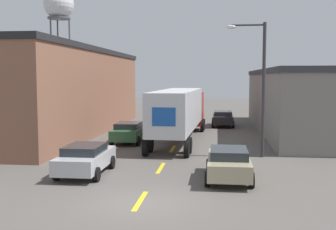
{
  "coord_description": "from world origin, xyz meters",
  "views": [
    {
      "loc": [
        2.9,
        -15.24,
        4.73
      ],
      "look_at": [
        0.1,
        8.63,
        2.56
      ],
      "focal_mm": 45.0,
      "sensor_mm": 36.0,
      "label": 1
    }
  ],
  "objects_px": {
    "parked_car_right_far": "(223,118)",
    "water_tower": "(59,6)",
    "parked_car_right_near": "(229,163)",
    "street_lamp": "(259,80)",
    "parked_car_left_far": "(129,132)",
    "semi_truck": "(180,110)",
    "parked_car_left_near": "(86,158)"
  },
  "relations": [
    {
      "from": "water_tower",
      "to": "parked_car_right_far",
      "type": "bearing_deg",
      "value": -48.73
    },
    {
      "from": "parked_car_right_far",
      "to": "parked_car_left_near",
      "type": "bearing_deg",
      "value": -108.07
    },
    {
      "from": "parked_car_left_far",
      "to": "street_lamp",
      "type": "relative_size",
      "value": 0.57
    },
    {
      "from": "semi_truck",
      "to": "parked_car_right_far",
      "type": "relative_size",
      "value": 3.38
    },
    {
      "from": "parked_car_right_near",
      "to": "parked_car_right_far",
      "type": "bearing_deg",
      "value": 90.0
    },
    {
      "from": "semi_truck",
      "to": "parked_car_right_near",
      "type": "distance_m",
      "value": 12.38
    },
    {
      "from": "semi_truck",
      "to": "parked_car_right_far",
      "type": "bearing_deg",
      "value": 73.45
    },
    {
      "from": "water_tower",
      "to": "street_lamp",
      "type": "height_order",
      "value": "water_tower"
    },
    {
      "from": "parked_car_right_near",
      "to": "water_tower",
      "type": "height_order",
      "value": "water_tower"
    },
    {
      "from": "parked_car_right_near",
      "to": "parked_car_right_far",
      "type": "xyz_separation_m",
      "value": [
        0.0,
        21.44,
        0.0
      ]
    },
    {
      "from": "semi_truck",
      "to": "parked_car_left_far",
      "type": "xyz_separation_m",
      "value": [
        -3.62,
        -1.44,
        -1.53
      ]
    },
    {
      "from": "water_tower",
      "to": "parked_car_left_far",
      "type": "bearing_deg",
      "value": -63.45
    },
    {
      "from": "parked_car_right_far",
      "to": "street_lamp",
      "type": "relative_size",
      "value": 0.57
    },
    {
      "from": "parked_car_right_near",
      "to": "parked_car_left_near",
      "type": "xyz_separation_m",
      "value": [
        -6.9,
        0.28,
        0.0
      ]
    },
    {
      "from": "semi_truck",
      "to": "water_tower",
      "type": "bearing_deg",
      "value": 123.36
    },
    {
      "from": "parked_car_right_near",
      "to": "street_lamp",
      "type": "bearing_deg",
      "value": 72.11
    },
    {
      "from": "parked_car_right_far",
      "to": "parked_car_left_far",
      "type": "distance_m",
      "value": 13.01
    },
    {
      "from": "parked_car_right_near",
      "to": "water_tower",
      "type": "bearing_deg",
      "value": 117.97
    },
    {
      "from": "parked_car_left_near",
      "to": "semi_truck",
      "type": "bearing_deg",
      "value": 72.6
    },
    {
      "from": "semi_truck",
      "to": "water_tower",
      "type": "relative_size",
      "value": 0.74
    },
    {
      "from": "semi_truck",
      "to": "street_lamp",
      "type": "bearing_deg",
      "value": -47.14
    },
    {
      "from": "parked_car_right_far",
      "to": "water_tower",
      "type": "xyz_separation_m",
      "value": [
        -28.84,
        32.86,
        16.63
      ]
    },
    {
      "from": "water_tower",
      "to": "street_lamp",
      "type": "bearing_deg",
      "value": -57.65
    },
    {
      "from": "parked_car_right_far",
      "to": "parked_car_left_near",
      "type": "xyz_separation_m",
      "value": [
        -6.9,
        -21.16,
        0.0
      ]
    },
    {
      "from": "parked_car_left_near",
      "to": "parked_car_right_near",
      "type": "bearing_deg",
      "value": -2.31
    },
    {
      "from": "parked_car_left_far",
      "to": "semi_truck",
      "type": "bearing_deg",
      "value": 21.62
    },
    {
      "from": "parked_car_right_far",
      "to": "water_tower",
      "type": "distance_m",
      "value": 46.78
    },
    {
      "from": "water_tower",
      "to": "street_lamp",
      "type": "xyz_separation_m",
      "value": [
        30.72,
        -48.48,
        -12.86
      ]
    },
    {
      "from": "semi_truck",
      "to": "parked_car_left_far",
      "type": "relative_size",
      "value": 3.38
    },
    {
      "from": "semi_truck",
      "to": "parked_car_right_far",
      "type": "xyz_separation_m",
      "value": [
        3.28,
        9.6,
        -1.53
      ]
    },
    {
      "from": "parked_car_right_near",
      "to": "street_lamp",
      "type": "xyz_separation_m",
      "value": [
        1.88,
        5.82,
        3.78
      ]
    },
    {
      "from": "parked_car_left_near",
      "to": "parked_car_left_far",
      "type": "height_order",
      "value": "same"
    }
  ]
}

